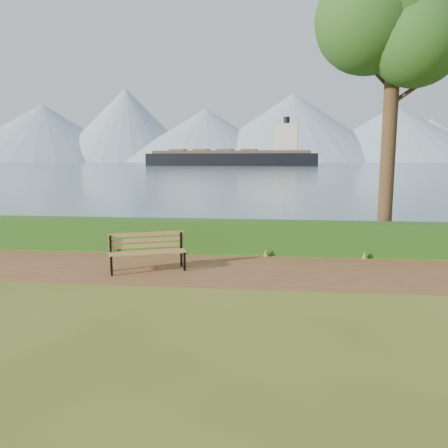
# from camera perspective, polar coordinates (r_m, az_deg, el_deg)

# --- Properties ---
(ground) EXTENTS (140.00, 140.00, 0.00)m
(ground) POSITION_cam_1_polar(r_m,az_deg,el_deg) (11.41, -2.74, -6.33)
(ground) COLOR #465919
(ground) RESTS_ON ground
(path) EXTENTS (40.00, 3.40, 0.01)m
(path) POSITION_cam_1_polar(r_m,az_deg,el_deg) (11.70, -2.51, -5.93)
(path) COLOR brown
(path) RESTS_ON ground
(hedge) EXTENTS (32.00, 0.85, 1.00)m
(hedge) POSITION_cam_1_polar(r_m,az_deg,el_deg) (13.82, -1.07, -1.58)
(hedge) COLOR #174112
(hedge) RESTS_ON ground
(water) EXTENTS (700.00, 510.00, 0.00)m
(water) POSITION_cam_1_polar(r_m,az_deg,el_deg) (270.91, 5.95, 7.87)
(water) COLOR #455B6F
(water) RESTS_ON ground
(mountains) EXTENTS (585.00, 190.00, 70.00)m
(mountains) POSITION_cam_1_polar(r_m,az_deg,el_deg) (417.82, 4.86, 11.91)
(mountains) COLOR #7E92A8
(mountains) RESTS_ON ground
(bench) EXTENTS (2.06, 1.27, 1.00)m
(bench) POSITION_cam_1_polar(r_m,az_deg,el_deg) (11.67, -10.00, -3.22)
(bench) COLOR black
(bench) RESTS_ON ground
(tree) EXTENTS (4.87, 4.03, 9.70)m
(tree) POSITION_cam_1_polar(r_m,az_deg,el_deg) (15.48, 21.50, 24.05)
(tree) COLOR #332315
(tree) RESTS_ON ground
(cargo_ship) EXTENTS (70.49, 16.74, 21.19)m
(cargo_ship) POSITION_cam_1_polar(r_m,az_deg,el_deg) (180.11, 1.70, 8.61)
(cargo_ship) COLOR black
(cargo_ship) RESTS_ON ground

